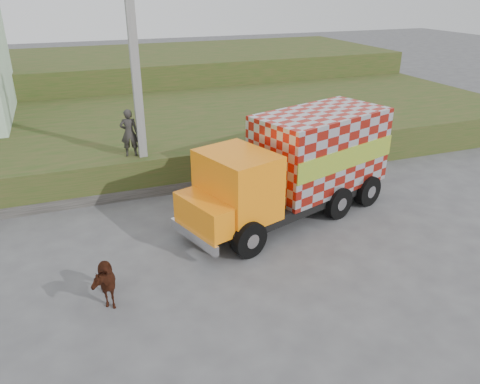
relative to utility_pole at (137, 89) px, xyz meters
name	(u,v)px	position (x,y,z in m)	size (l,w,h in m)	color
ground	(204,241)	(1.00, -4.60, -4.08)	(120.00, 120.00, 0.00)	#474749
embankment	(145,133)	(1.00, 5.40, -3.33)	(40.00, 12.00, 1.50)	#2A4717
embankment_far	(113,77)	(1.00, 17.40, -2.58)	(40.00, 12.00, 3.00)	#2A4717
retaining_strip	(122,194)	(-1.00, -0.40, -3.88)	(16.00, 0.50, 0.40)	#595651
utility_pole	(137,89)	(0.00, 0.00, 0.00)	(1.20, 0.30, 8.00)	gray
cargo_truck	(298,165)	(4.71, -3.79, -2.25)	(8.32, 4.82, 3.54)	black
cow	(102,280)	(-2.33, -6.59, -3.46)	(0.67, 1.47, 1.24)	black
pedestrian	(129,133)	(-0.42, 0.20, -1.66)	(0.67, 0.44, 1.83)	#2C2927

